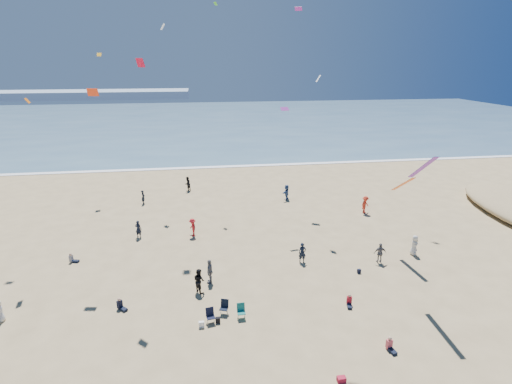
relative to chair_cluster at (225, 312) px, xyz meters
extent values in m
cube|color=#476B84|center=(0.28, 88.76, -0.47)|extent=(220.00, 100.00, 0.06)
cube|color=white|center=(0.28, 38.76, -0.46)|extent=(220.00, 1.20, 0.08)
cube|color=#7A8EA8|center=(-59.72, 163.76, 1.10)|extent=(110.00, 20.00, 3.20)
imported|color=slate|center=(13.27, 5.75, 0.37)|extent=(1.06, 0.54, 1.74)
imported|color=black|center=(-1.65, 3.46, 0.42)|extent=(1.10, 1.13, 1.84)
imported|color=black|center=(6.90, 6.74, 0.36)|extent=(0.65, 0.44, 1.73)
imported|color=black|center=(-7.25, 13.77, 0.35)|extent=(0.73, 0.60, 1.71)
imported|color=gray|center=(-0.83, 4.64, 0.46)|extent=(0.70, 1.20, 1.91)
imported|color=silver|center=(16.82, 6.68, 0.40)|extent=(0.74, 0.97, 1.79)
imported|color=black|center=(-7.93, 23.28, 0.32)|extent=(0.41, 0.61, 1.65)
imported|color=red|center=(-2.16, 13.35, 0.38)|extent=(0.97, 1.28, 1.76)
imported|color=red|center=(16.58, 16.70, 0.47)|extent=(1.43, 1.35, 1.94)
imported|color=#304D85|center=(9.01, 22.36, 0.42)|extent=(1.32, 1.76, 1.84)
imported|color=black|center=(-2.88, 27.44, 0.43)|extent=(1.10, 1.15, 1.87)
cube|color=white|center=(-1.57, -0.66, -0.30)|extent=(0.35, 0.20, 0.40)
cube|color=black|center=(-0.52, -0.36, -0.31)|extent=(0.30, 0.22, 0.38)
cube|color=#AC1831|center=(5.64, -6.28, -0.35)|extent=(0.45, 0.30, 0.30)
cube|color=black|center=(10.91, 4.32, -0.33)|extent=(0.28, 0.18, 0.34)
cube|color=yellow|center=(-12.51, 30.36, 16.17)|extent=(0.64, 0.59, 0.40)
cube|color=white|center=(-4.58, 26.33, 19.04)|extent=(0.55, 0.65, 0.63)
cube|color=green|center=(1.32, 26.16, 21.45)|extent=(0.46, 0.52, 0.34)
cube|color=white|center=(10.29, 15.74, 13.91)|extent=(0.46, 0.62, 0.63)
cube|color=red|center=(-4.86, 6.75, 15.41)|extent=(0.67, 0.67, 0.59)
cube|color=#FA3914|center=(-8.85, 9.70, 13.30)|extent=(0.84, 0.29, 0.58)
cube|color=#8E2095|center=(10.63, 25.78, 21.05)|extent=(0.89, 0.70, 0.40)
cube|color=#EB6304|center=(-13.87, 10.65, 12.67)|extent=(0.46, 0.89, 0.39)
cube|color=#902693|center=(6.96, 15.12, 11.20)|extent=(0.85, 0.56, 0.30)
cube|color=purple|center=(13.34, 1.38, 8.85)|extent=(0.35, 3.14, 2.21)
cube|color=#EF5819|center=(15.51, 7.43, 5.74)|extent=(0.35, 2.64, 1.87)
camera|label=1|loc=(-1.22, -22.22, 15.63)|focal=28.00mm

